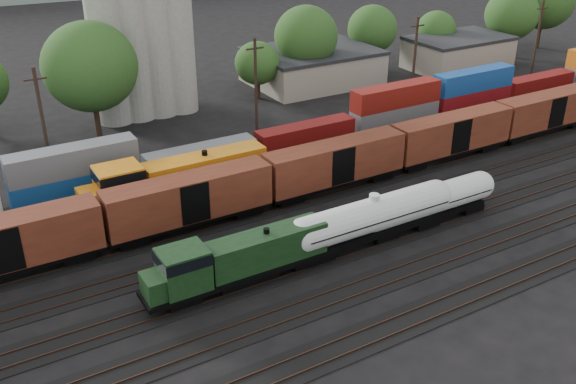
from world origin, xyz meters
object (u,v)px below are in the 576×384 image
tank_car_a (373,217)px  grain_silo (140,30)px  green_locomotive (234,260)px  orange_locomotive (172,180)px

tank_car_a → grain_silo: grain_silo is taller
tank_car_a → grain_silo: (-5.52, 41.00, 8.64)m
tank_car_a → grain_silo: 42.26m
tank_car_a → grain_silo: size_ratio=0.58×
green_locomotive → orange_locomotive: size_ratio=0.81×
green_locomotive → orange_locomotive: (0.99, 15.00, 0.36)m
tank_car_a → orange_locomotive: size_ratio=0.84×
green_locomotive → tank_car_a: size_ratio=0.97×
green_locomotive → orange_locomotive: bearing=86.2°
orange_locomotive → grain_silo: 28.11m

